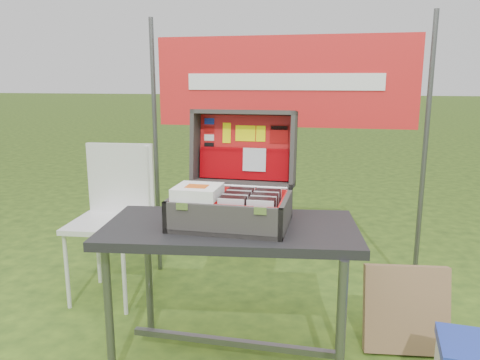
% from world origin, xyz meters
% --- Properties ---
extents(table, '(1.17, 0.69, 0.69)m').
position_xyz_m(table, '(-0.10, 0.10, 0.34)').
color(table, '#282829').
rests_on(table, ground).
extents(table_top, '(1.17, 0.69, 0.04)m').
position_xyz_m(table_top, '(-0.10, 0.10, 0.67)').
color(table_top, '#282829').
rests_on(table_top, ground).
extents(table_leg_fl, '(0.04, 0.04, 0.65)m').
position_xyz_m(table_leg_fl, '(-0.59, -0.12, 0.32)').
color(table_leg_fl, '#59595B').
rests_on(table_leg_fl, ground).
extents(table_leg_fr, '(0.04, 0.04, 0.65)m').
position_xyz_m(table_leg_fr, '(0.40, -0.12, 0.32)').
color(table_leg_fr, '#59595B').
rests_on(table_leg_fr, ground).
extents(table_leg_bl, '(0.04, 0.04, 0.65)m').
position_xyz_m(table_leg_bl, '(-0.59, 0.31, 0.32)').
color(table_leg_bl, '#59595B').
rests_on(table_leg_bl, ground).
extents(table_leg_br, '(0.04, 0.04, 0.65)m').
position_xyz_m(table_leg_br, '(0.40, 0.31, 0.32)').
color(table_leg_br, '#59595B').
rests_on(table_leg_br, ground).
extents(table_brace, '(0.95, 0.03, 0.03)m').
position_xyz_m(table_brace, '(-0.10, 0.10, 0.12)').
color(table_brace, '#59595B').
rests_on(table_brace, ground).
extents(suitcase, '(0.50, 0.52, 0.48)m').
position_xyz_m(suitcase, '(-0.09, 0.16, 0.93)').
color(suitcase, '#43403D').
rests_on(suitcase, table).
extents(suitcase_base_bottom, '(0.50, 0.36, 0.02)m').
position_xyz_m(suitcase_base_bottom, '(-0.09, 0.10, 0.70)').
color(suitcase_base_bottom, '#43403D').
rests_on(suitcase_base_bottom, table_top).
extents(suitcase_base_wall_front, '(0.50, 0.02, 0.13)m').
position_xyz_m(suitcase_base_wall_front, '(-0.09, -0.07, 0.76)').
color(suitcase_base_wall_front, '#43403D').
rests_on(suitcase_base_wall_front, table_top).
extents(suitcase_base_wall_back, '(0.50, 0.02, 0.13)m').
position_xyz_m(suitcase_base_wall_back, '(-0.09, 0.27, 0.76)').
color(suitcase_base_wall_back, '#43403D').
rests_on(suitcase_base_wall_back, table_top).
extents(suitcase_base_wall_left, '(0.02, 0.36, 0.13)m').
position_xyz_m(suitcase_base_wall_left, '(-0.33, 0.10, 0.76)').
color(suitcase_base_wall_left, '#43403D').
rests_on(suitcase_base_wall_left, table_top).
extents(suitcase_base_wall_right, '(0.02, 0.36, 0.13)m').
position_xyz_m(suitcase_base_wall_right, '(0.15, 0.10, 0.76)').
color(suitcase_base_wall_right, '#43403D').
rests_on(suitcase_base_wall_right, table_top).
extents(suitcase_liner_floor, '(0.46, 0.32, 0.01)m').
position_xyz_m(suitcase_liner_floor, '(-0.09, 0.10, 0.71)').
color(suitcase_liner_floor, red).
rests_on(suitcase_liner_floor, suitcase_base_bottom).
extents(suitcase_latch_left, '(0.05, 0.01, 0.03)m').
position_xyz_m(suitcase_latch_left, '(-0.25, -0.08, 0.81)').
color(suitcase_latch_left, silver).
rests_on(suitcase_latch_left, suitcase_base_wall_front).
extents(suitcase_latch_right, '(0.05, 0.01, 0.03)m').
position_xyz_m(suitcase_latch_right, '(0.07, -0.08, 0.81)').
color(suitcase_latch_right, silver).
rests_on(suitcase_latch_right, suitcase_base_wall_front).
extents(suitcase_hinge, '(0.45, 0.02, 0.02)m').
position_xyz_m(suitcase_hinge, '(-0.09, 0.28, 0.82)').
color(suitcase_hinge, silver).
rests_on(suitcase_hinge, suitcase_base_wall_back).
extents(suitcase_lid_back, '(0.50, 0.05, 0.36)m').
position_xyz_m(suitcase_lid_back, '(-0.09, 0.42, 0.99)').
color(suitcase_lid_back, '#43403D').
rests_on(suitcase_lid_back, suitcase_base_wall_back).
extents(suitcase_lid_rim_far, '(0.50, 0.13, 0.03)m').
position_xyz_m(suitcase_lid_rim_far, '(-0.09, 0.38, 1.16)').
color(suitcase_lid_rim_far, '#43403D').
rests_on(suitcase_lid_rim_far, suitcase_lid_back).
extents(suitcase_lid_rim_near, '(0.50, 0.13, 0.03)m').
position_xyz_m(suitcase_lid_rim_near, '(-0.09, 0.34, 0.83)').
color(suitcase_lid_rim_near, '#43403D').
rests_on(suitcase_lid_rim_near, suitcase_lid_back).
extents(suitcase_lid_rim_left, '(0.02, 0.17, 0.37)m').
position_xyz_m(suitcase_lid_rim_left, '(-0.33, 0.36, 0.99)').
color(suitcase_lid_rim_left, '#43403D').
rests_on(suitcase_lid_rim_left, suitcase_lid_back).
extents(suitcase_lid_rim_right, '(0.02, 0.17, 0.37)m').
position_xyz_m(suitcase_lid_rim_right, '(0.15, 0.36, 0.99)').
color(suitcase_lid_rim_right, '#43403D').
rests_on(suitcase_lid_rim_right, suitcase_lid_back).
extents(suitcase_lid_liner, '(0.46, 0.04, 0.31)m').
position_xyz_m(suitcase_lid_liner, '(-0.09, 0.40, 0.99)').
color(suitcase_lid_liner, red).
rests_on(suitcase_lid_liner, suitcase_lid_back).
extents(suitcase_liner_wall_front, '(0.46, 0.01, 0.11)m').
position_xyz_m(suitcase_liner_wall_front, '(-0.09, -0.06, 0.77)').
color(suitcase_liner_wall_front, red).
rests_on(suitcase_liner_wall_front, suitcase_base_bottom).
extents(suitcase_liner_wall_back, '(0.46, 0.01, 0.11)m').
position_xyz_m(suitcase_liner_wall_back, '(-0.09, 0.25, 0.77)').
color(suitcase_liner_wall_back, red).
rests_on(suitcase_liner_wall_back, suitcase_base_bottom).
extents(suitcase_liner_wall_left, '(0.01, 0.32, 0.11)m').
position_xyz_m(suitcase_liner_wall_left, '(-0.32, 0.10, 0.77)').
color(suitcase_liner_wall_left, red).
rests_on(suitcase_liner_wall_left, suitcase_base_bottom).
extents(suitcase_liner_wall_right, '(0.01, 0.32, 0.11)m').
position_xyz_m(suitcase_liner_wall_right, '(0.13, 0.10, 0.77)').
color(suitcase_liner_wall_right, red).
rests_on(suitcase_liner_wall_right, suitcase_base_bottom).
extents(suitcase_lid_pocket, '(0.44, 0.05, 0.14)m').
position_xyz_m(suitcase_lid_pocket, '(-0.09, 0.38, 0.91)').
color(suitcase_lid_pocket, '#960107').
rests_on(suitcase_lid_pocket, suitcase_lid_liner).
extents(suitcase_pocket_edge, '(0.43, 0.02, 0.02)m').
position_xyz_m(suitcase_pocket_edge, '(-0.09, 0.38, 0.98)').
color(suitcase_pocket_edge, '#960107').
rests_on(suitcase_pocket_edge, suitcase_lid_pocket).
extents(suitcase_pocket_cd, '(0.11, 0.02, 0.11)m').
position_xyz_m(suitcase_pocket_cd, '(-0.04, 0.36, 0.94)').
color(suitcase_pocket_cd, silver).
rests_on(suitcase_pocket_cd, suitcase_lid_pocket).
extents(lid_sticker_cc_a, '(0.05, 0.01, 0.03)m').
position_xyz_m(lid_sticker_cc_a, '(-0.28, 0.41, 1.11)').
color(lid_sticker_cc_a, '#1933B2').
rests_on(lid_sticker_cc_a, suitcase_lid_liner).
extents(lid_sticker_cc_b, '(0.05, 0.01, 0.03)m').
position_xyz_m(lid_sticker_cc_b, '(-0.28, 0.41, 1.07)').
color(lid_sticker_cc_b, '#9A0B0A').
rests_on(lid_sticker_cc_b, suitcase_lid_liner).
extents(lid_sticker_cc_c, '(0.05, 0.01, 0.03)m').
position_xyz_m(lid_sticker_cc_c, '(-0.28, 0.40, 1.03)').
color(lid_sticker_cc_c, white).
rests_on(lid_sticker_cc_c, suitcase_lid_liner).
extents(lid_sticker_cc_d, '(0.05, 0.01, 0.03)m').
position_xyz_m(lid_sticker_cc_d, '(-0.28, 0.40, 0.99)').
color(lid_sticker_cc_d, black).
rests_on(lid_sticker_cc_d, suitcase_lid_liner).
extents(lid_card_neon_tall, '(0.04, 0.01, 0.10)m').
position_xyz_m(lid_card_neon_tall, '(-0.19, 0.40, 1.06)').
color(lid_card_neon_tall, '#F4FD05').
rests_on(lid_card_neon_tall, suitcase_lid_liner).
extents(lid_card_neon_main, '(0.10, 0.01, 0.08)m').
position_xyz_m(lid_card_neon_main, '(-0.09, 0.40, 1.06)').
color(lid_card_neon_main, '#F4FD05').
rests_on(lid_card_neon_main, suitcase_lid_liner).
extents(lid_card_neon_small, '(0.04, 0.01, 0.08)m').
position_xyz_m(lid_card_neon_small, '(-0.02, 0.40, 1.06)').
color(lid_card_neon_small, '#F4FD05').
rests_on(lid_card_neon_small, suitcase_lid_liner).
extents(lid_sticker_band, '(0.09, 0.01, 0.09)m').
position_xyz_m(lid_sticker_band, '(0.07, 0.40, 1.06)').
color(lid_sticker_band, '#9A0B0A').
rests_on(lid_sticker_band, suitcase_lid_liner).
extents(lid_sticker_band_bar, '(0.08, 0.00, 0.02)m').
position_xyz_m(lid_sticker_band_bar, '(0.07, 0.41, 1.09)').
color(lid_sticker_band_bar, black).
rests_on(lid_sticker_band_bar, suitcase_lid_liner).
extents(cd_left_0, '(0.11, 0.01, 0.13)m').
position_xyz_m(cd_left_0, '(-0.06, -0.04, 0.78)').
color(cd_left_0, silver).
rests_on(cd_left_0, suitcase_liner_floor).
extents(cd_left_1, '(0.11, 0.01, 0.13)m').
position_xyz_m(cd_left_1, '(-0.06, -0.02, 0.78)').
color(cd_left_1, black).
rests_on(cd_left_1, suitcase_liner_floor).
extents(cd_left_2, '(0.11, 0.01, 0.13)m').
position_xyz_m(cd_left_2, '(-0.06, 0.00, 0.78)').
color(cd_left_2, black).
rests_on(cd_left_2, suitcase_liner_floor).
extents(cd_left_3, '(0.11, 0.01, 0.13)m').
position_xyz_m(cd_left_3, '(-0.06, 0.02, 0.78)').
color(cd_left_3, black).
rests_on(cd_left_3, suitcase_liner_floor).
extents(cd_left_4, '(0.11, 0.01, 0.13)m').
position_xyz_m(cd_left_4, '(-0.06, 0.04, 0.78)').
color(cd_left_4, silver).
rests_on(cd_left_4, suitcase_liner_floor).
extents(cd_left_5, '(0.11, 0.01, 0.13)m').
position_xyz_m(cd_left_5, '(-0.06, 0.06, 0.78)').
color(cd_left_5, black).
rests_on(cd_left_5, suitcase_liner_floor).
extents(cd_left_6, '(0.11, 0.01, 0.13)m').
position_xyz_m(cd_left_6, '(-0.06, 0.08, 0.78)').
color(cd_left_6, black).
rests_on(cd_left_6, suitcase_liner_floor).
extents(cd_left_7, '(0.11, 0.01, 0.13)m').
position_xyz_m(cd_left_7, '(-0.06, 0.10, 0.78)').
color(cd_left_7, black).
rests_on(cd_left_7, suitcase_liner_floor).
extents(cd_left_8, '(0.11, 0.01, 0.13)m').
position_xyz_m(cd_left_8, '(-0.06, 0.12, 0.78)').
color(cd_left_8, silver).
rests_on(cd_left_8, suitcase_liner_floor).
extents(cd_left_9, '(0.11, 0.01, 0.13)m').
position_xyz_m(cd_left_9, '(-0.06, 0.14, 0.78)').
color(cd_left_9, black).
rests_on(cd_left_9, suitcase_liner_floor).
extents(cd_left_10, '(0.11, 0.01, 0.13)m').
position_xyz_m(cd_left_10, '(-0.06, 0.16, 0.78)').
color(cd_left_10, black).
rests_on(cd_left_10, suitcase_liner_floor).
extents(cd_left_11, '(0.11, 0.01, 0.13)m').
position_xyz_m(cd_left_11, '(-0.06, 0.18, 0.78)').
color(cd_left_11, black).
rests_on(cd_left_11, suitcase_liner_floor).
extents(cd_left_12, '(0.11, 0.01, 0.13)m').
position_xyz_m(cd_left_12, '(-0.06, 0.20, 0.78)').
color(cd_left_12, silver).
rests_on(cd_left_12, suitcase_liner_floor).
extents(cd_right_0, '(0.11, 0.01, 0.13)m').
position_xyz_m(cd_right_0, '(0.06, -0.04, 0.78)').
color(cd_right_0, silver).
rests_on(cd_right_0, suitcase_liner_floor).
extents(cd_right_1, '(0.11, 0.01, 0.13)m').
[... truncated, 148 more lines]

